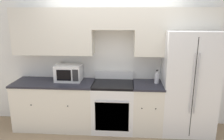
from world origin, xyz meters
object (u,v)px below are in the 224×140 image
object	(u,v)px
microwave	(69,73)
bottle	(157,78)
refrigerator	(188,82)
oven_range	(113,106)

from	to	relation	value
microwave	bottle	world-z (taller)	microwave
refrigerator	microwave	world-z (taller)	refrigerator
oven_range	microwave	distance (m)	1.04
oven_range	refrigerator	distance (m)	1.43
oven_range	bottle	xyz separation A→B (m)	(0.79, 0.06, 0.55)
oven_range	bottle	distance (m)	0.96
bottle	oven_range	bearing A→B (deg)	-175.54
bottle	refrigerator	bearing A→B (deg)	0.57
microwave	bottle	bearing A→B (deg)	-1.61
microwave	oven_range	bearing A→B (deg)	-7.28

